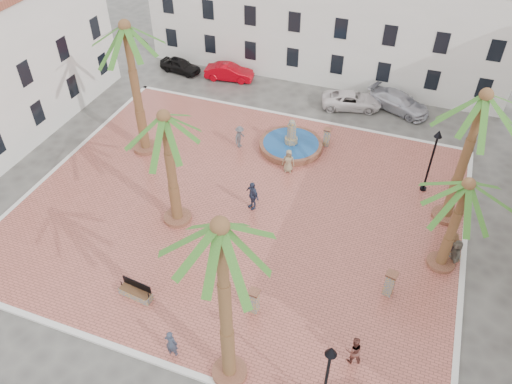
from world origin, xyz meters
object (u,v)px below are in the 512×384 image
palm_s (221,246)px  bench_ne (459,185)px  bollard_n (327,137)px  cyclist_a (171,343)px  cyclist_b (354,350)px  car_red (229,72)px  car_silver (399,102)px  bollard_e (390,283)px  car_black (180,65)px  palm_nw (127,41)px  bench_e (454,246)px  lamppost_s (328,368)px  pedestrian_east (455,253)px  bollard_se (254,301)px  pedestrian_fountain_b (252,195)px  palm_e (464,196)px  car_white (352,100)px  fountain (291,144)px  lamppost_e (434,151)px  pedestrian_north (240,137)px  pedestrian_fountain_a (288,161)px  palm_sw (165,131)px  palm_ne (481,111)px  bench_s (136,293)px

palm_s → bench_ne: size_ratio=5.53×
bollard_n → cyclist_a: bearing=-97.7°
cyclist_b → car_red: cyclist_b is taller
cyclist_b → car_silver: 22.81m
bollard_e → car_black: (-21.04, 18.27, -0.32)m
palm_nw → bench_e: palm_nw is taller
palm_nw → lamppost_s: bearing=-40.1°
bench_ne → bollard_e: bearing=155.4°
cyclist_b → pedestrian_east: size_ratio=0.96×
bollard_se → pedestrian_fountain_b: size_ratio=0.76×
palm_e → bench_ne: 8.40m
bollard_se → car_white: size_ratio=0.32×
car_black → fountain: bearing=-113.4°
bench_ne → bollard_e: (-2.92, -9.97, 0.55)m
palm_nw → pedestrian_fountain_b: 11.90m
lamppost_e → cyclist_b: bearing=-97.4°
palm_s → car_red: size_ratio=2.30×
pedestrian_north → pedestrian_fountain_a: bearing=-100.7°
bench_e → car_red: size_ratio=0.45×
palm_sw → bench_e: bearing=11.4°
palm_ne → cyclist_a: 18.80m
fountain → cyclist_a: size_ratio=2.67×
palm_sw → car_white: bearing=67.1°
pedestrian_fountain_a → bollard_n: bearing=55.1°
bollard_n → car_silver: bollard_n is taller
palm_s → car_silver: palm_s is taller
bench_e → cyclist_a: cyclist_a is taller
bench_s → bollard_se: bearing=18.2°
car_silver → bench_e: bearing=-136.7°
palm_e → pedestrian_east: bearing=24.2°
bench_ne → bollard_e: size_ratio=1.12×
palm_sw → palm_ne: 15.98m
palm_ne → fountain: bearing=161.8°
palm_e → bench_s: (-14.28, -7.59, -4.60)m
bollard_n → bollard_e: 13.16m
pedestrian_fountain_a → cyclist_b: bearing=-71.9°
palm_s → palm_sw: bearing=129.7°
car_white → pedestrian_north: bearing=128.6°
bollard_n → cyclist_b: 16.82m
bench_e → pedestrian_east: (0.02, -1.09, 0.57)m
lamppost_e → pedestrian_fountain_a: 8.97m
pedestrian_north → bollard_se: bearing=-146.0°
bench_e → pedestrian_fountain_a: pedestrian_fountain_a is taller
bollard_e → car_red: bollard_e is taller
palm_ne → bench_ne: 7.71m
bollard_se → pedestrian_fountain_a: size_ratio=0.89×
cyclist_b → palm_s: bearing=6.3°
palm_s → lamppost_s: 6.73m
car_black → car_silver: size_ratio=0.74×
pedestrian_fountain_b → car_black: pedestrian_fountain_b is taller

